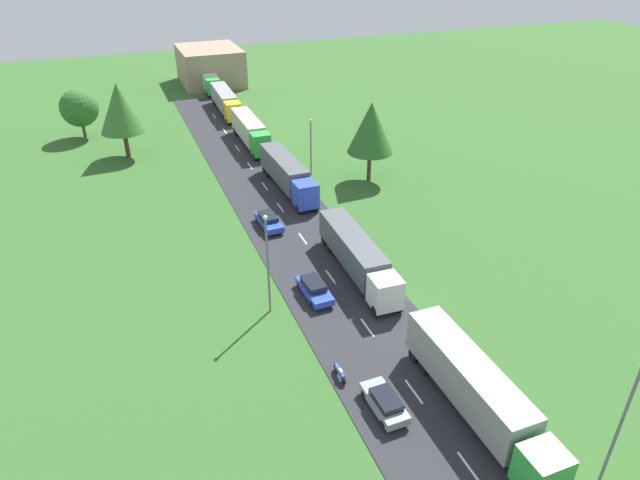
{
  "coord_description": "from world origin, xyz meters",
  "views": [
    {
      "loc": [
        -16.27,
        -8.04,
        28.45
      ],
      "look_at": [
        0.32,
        34.88,
        2.01
      ],
      "focal_mm": 31.4,
      "sensor_mm": 36.0,
      "label": 1
    }
  ],
  "objects_px": {
    "truck_fourth": "(250,130)",
    "lamppost_second": "(268,260)",
    "car_second": "(385,402)",
    "motorcycle_courier": "(340,372)",
    "truck_fifth": "(225,100)",
    "truck_third": "(287,173)",
    "car_fourth": "(269,221)",
    "lamppost_third": "(311,144)",
    "tree_pine": "(79,108)",
    "car_third": "(314,289)",
    "truck_lead": "(476,389)",
    "tree_ash": "(371,128)",
    "truck_second": "(357,254)",
    "tree_birch": "(120,108)",
    "distant_building": "(210,66)",
    "lamppost_lead": "(621,422)",
    "truck_sixth": "(206,77)"
  },
  "relations": [
    {
      "from": "truck_third",
      "to": "lamppost_second",
      "type": "relative_size",
      "value": 1.56
    },
    {
      "from": "truck_fourth",
      "to": "tree_ash",
      "type": "height_order",
      "value": "tree_ash"
    },
    {
      "from": "truck_sixth",
      "to": "car_fourth",
      "type": "bearing_deg",
      "value": -94.91
    },
    {
      "from": "truck_second",
      "to": "truck_third",
      "type": "relative_size",
      "value": 0.99
    },
    {
      "from": "truck_second",
      "to": "truck_third",
      "type": "distance_m",
      "value": 19.89
    },
    {
      "from": "car_second",
      "to": "distant_building",
      "type": "distance_m",
      "value": 89.71
    },
    {
      "from": "car_fourth",
      "to": "tree_ash",
      "type": "distance_m",
      "value": 17.92
    },
    {
      "from": "truck_lead",
      "to": "motorcycle_courier",
      "type": "xyz_separation_m",
      "value": [
        -6.88,
        6.22,
        -1.67
      ]
    },
    {
      "from": "tree_pine",
      "to": "distant_building",
      "type": "xyz_separation_m",
      "value": [
        24.25,
        24.89,
        -1.06
      ]
    },
    {
      "from": "truck_fifth",
      "to": "truck_lead",
      "type": "bearing_deg",
      "value": -89.83
    },
    {
      "from": "tree_ash",
      "to": "tree_pine",
      "type": "bearing_deg",
      "value": 137.76
    },
    {
      "from": "tree_pine",
      "to": "lamppost_second",
      "type": "bearing_deg",
      "value": -75.18
    },
    {
      "from": "truck_lead",
      "to": "tree_birch",
      "type": "distance_m",
      "value": 58.94
    },
    {
      "from": "distant_building",
      "to": "lamppost_lead",
      "type": "bearing_deg",
      "value": -88.71
    },
    {
      "from": "truck_third",
      "to": "car_third",
      "type": "relative_size",
      "value": 3.04
    },
    {
      "from": "lamppost_lead",
      "to": "lamppost_third",
      "type": "relative_size",
      "value": 1.26
    },
    {
      "from": "car_third",
      "to": "tree_pine",
      "type": "bearing_deg",
      "value": 109.27
    },
    {
      "from": "motorcycle_courier",
      "to": "distant_building",
      "type": "height_order",
      "value": "distant_building"
    },
    {
      "from": "truck_lead",
      "to": "car_second",
      "type": "bearing_deg",
      "value": 156.38
    },
    {
      "from": "lamppost_second",
      "to": "tree_pine",
      "type": "relative_size",
      "value": 1.24
    },
    {
      "from": "truck_second",
      "to": "lamppost_third",
      "type": "bearing_deg",
      "value": 79.99
    },
    {
      "from": "lamppost_second",
      "to": "tree_ash",
      "type": "height_order",
      "value": "tree_ash"
    },
    {
      "from": "motorcycle_courier",
      "to": "tree_birch",
      "type": "xyz_separation_m",
      "value": [
        -10.48,
        49.91,
        6.34
      ]
    },
    {
      "from": "lamppost_second",
      "to": "tree_birch",
      "type": "xyz_separation_m",
      "value": [
        -8.15,
        40.51,
        1.91
      ]
    },
    {
      "from": "truck_sixth",
      "to": "tree_pine",
      "type": "bearing_deg",
      "value": -136.58
    },
    {
      "from": "truck_fifth",
      "to": "car_second",
      "type": "relative_size",
      "value": 3.53
    },
    {
      "from": "tree_ash",
      "to": "lamppost_third",
      "type": "bearing_deg",
      "value": 145.59
    },
    {
      "from": "lamppost_second",
      "to": "tree_pine",
      "type": "bearing_deg",
      "value": 104.82
    },
    {
      "from": "truck_third",
      "to": "tree_pine",
      "type": "distance_m",
      "value": 36.6
    },
    {
      "from": "truck_third",
      "to": "car_fourth",
      "type": "distance_m",
      "value": 9.79
    },
    {
      "from": "lamppost_third",
      "to": "tree_birch",
      "type": "relative_size",
      "value": 0.73
    },
    {
      "from": "car_second",
      "to": "lamppost_second",
      "type": "xyz_separation_m",
      "value": [
        -3.9,
        13.3,
        4.18
      ]
    },
    {
      "from": "truck_fifth",
      "to": "lamppost_second",
      "type": "xyz_separation_m",
      "value": [
        -8.99,
        -55.65,
        2.87
      ]
    },
    {
      "from": "truck_fourth",
      "to": "lamppost_second",
      "type": "height_order",
      "value": "lamppost_second"
    },
    {
      "from": "truck_third",
      "to": "motorcycle_courier",
      "type": "height_order",
      "value": "truck_third"
    },
    {
      "from": "truck_third",
      "to": "lamppost_third",
      "type": "distance_m",
      "value": 5.61
    },
    {
      "from": "tree_birch",
      "to": "tree_pine",
      "type": "relative_size",
      "value": 1.4
    },
    {
      "from": "truck_third",
      "to": "distant_building",
      "type": "relative_size",
      "value": 1.01
    },
    {
      "from": "truck_lead",
      "to": "truck_second",
      "type": "xyz_separation_m",
      "value": [
        -0.14,
        18.18,
        -0.15
      ]
    },
    {
      "from": "motorcycle_courier",
      "to": "truck_fourth",
      "type": "bearing_deg",
      "value": 82.38
    },
    {
      "from": "tree_pine",
      "to": "truck_fourth",
      "type": "bearing_deg",
      "value": -28.43
    },
    {
      "from": "motorcycle_courier",
      "to": "truck_lead",
      "type": "bearing_deg",
      "value": -42.11
    },
    {
      "from": "truck_fifth",
      "to": "tree_pine",
      "type": "bearing_deg",
      "value": -168.86
    },
    {
      "from": "truck_fourth",
      "to": "motorcycle_courier",
      "type": "xyz_separation_m",
      "value": [
        -6.49,
        -48.51,
        -1.66
      ]
    },
    {
      "from": "truck_sixth",
      "to": "truck_lead",
      "type": "bearing_deg",
      "value": -89.95
    },
    {
      "from": "car_third",
      "to": "truck_fourth",
      "type": "bearing_deg",
      "value": 83.09
    },
    {
      "from": "truck_second",
      "to": "car_fourth",
      "type": "xyz_separation_m",
      "value": [
        -4.98,
        11.5,
        -1.26
      ]
    },
    {
      "from": "lamppost_lead",
      "to": "lamppost_third",
      "type": "xyz_separation_m",
      "value": [
        0.2,
        48.4,
        -0.97
      ]
    },
    {
      "from": "lamppost_third",
      "to": "tree_pine",
      "type": "relative_size",
      "value": 1.02
    },
    {
      "from": "truck_fifth",
      "to": "car_fourth",
      "type": "relative_size",
      "value": 3.13
    }
  ]
}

